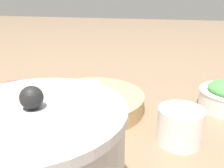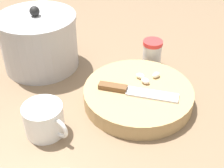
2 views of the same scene
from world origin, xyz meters
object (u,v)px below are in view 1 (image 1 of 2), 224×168
cutting_board (90,102)px  spice_jar (15,100)px  coffee_mug (180,125)px  chef_knife (97,94)px  stock_pot (40,165)px  garlic_cloves (72,92)px

cutting_board → spice_jar: size_ratio=3.43×
cutting_board → coffee_mug: size_ratio=2.33×
cutting_board → chef_knife: chef_knife is taller
cutting_board → stock_pot: bearing=96.7°
spice_jar → stock_pot: size_ratio=0.36×
spice_jar → stock_pot: 0.34m
stock_pot → spice_jar: bearing=-50.8°
spice_jar → coffee_mug: (-0.40, 0.03, -0.00)m
chef_knife → garlic_cloves: size_ratio=3.06×
cutting_board → stock_pot: (-0.04, 0.33, 0.06)m
chef_knife → coffee_mug: 0.23m
chef_knife → spice_jar: (0.19, 0.07, -0.01)m
cutting_board → garlic_cloves: (0.05, 0.01, 0.03)m
chef_knife → spice_jar: spice_jar is taller
cutting_board → spice_jar: spice_jar is taller
stock_pot → garlic_cloves: bearing=-75.1°
garlic_cloves → coffee_mug: bearing=160.5°
cutting_board → spice_jar: (0.17, 0.07, 0.02)m
chef_knife → spice_jar: size_ratio=2.38×
chef_knife → coffee_mug: size_ratio=1.62×
garlic_cloves → coffee_mug: size_ratio=0.53×
chef_knife → stock_pot: 0.33m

